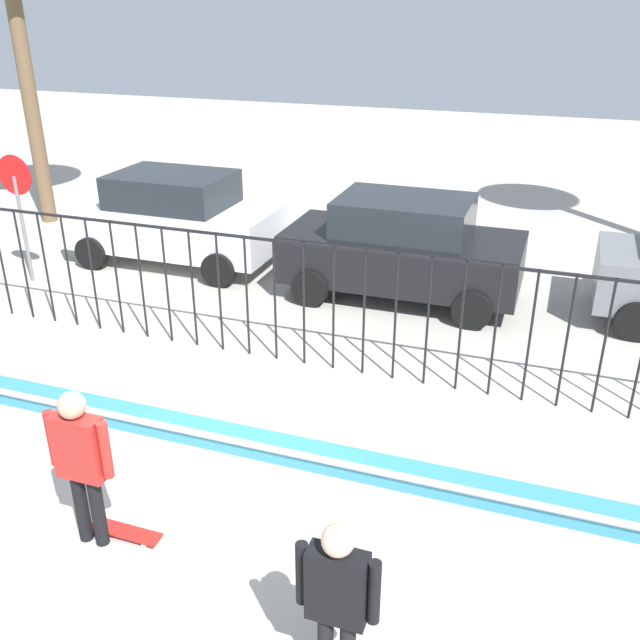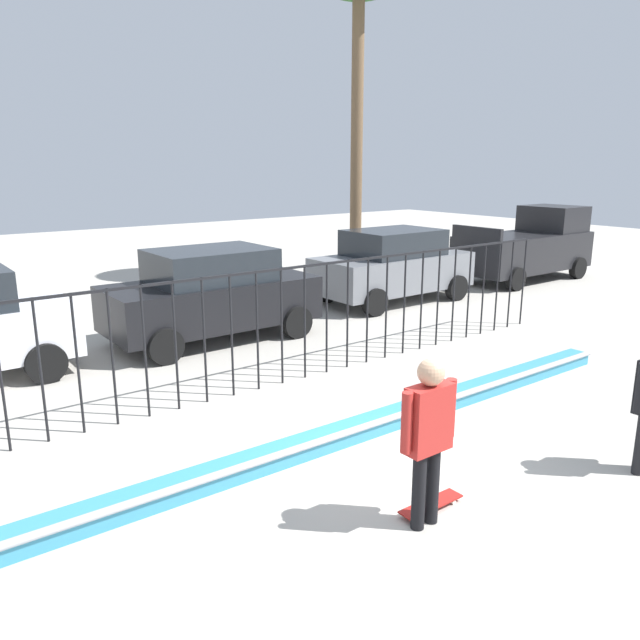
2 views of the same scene
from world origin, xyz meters
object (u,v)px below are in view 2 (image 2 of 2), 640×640
object	(u,v)px
parked_car_gray	(393,265)
skateboarder	(428,428)
skateboard	(431,504)
parked_car_black	(212,294)
pickup_truck	(528,246)

from	to	relation	value
parked_car_gray	skateboarder	bearing A→B (deg)	-127.21
skateboard	parked_car_black	xyz separation A→B (m)	(1.20, 7.29, 0.91)
skateboarder	parked_car_gray	bearing A→B (deg)	41.67
skateboarder	skateboard	xyz separation A→B (m)	(0.27, 0.16, -1.01)
parked_car_black	parked_car_gray	size ratio (longest dim) A/B	1.00
skateboard	parked_car_gray	world-z (taller)	parked_car_gray
skateboarder	pickup_truck	world-z (taller)	pickup_truck
skateboarder	parked_car_black	xyz separation A→B (m)	(1.47, 7.45, -0.10)
skateboarder	parked_car_black	world-z (taller)	parked_car_black
skateboard	parked_car_black	bearing A→B (deg)	83.51
skateboarder	parked_car_gray	xyz separation A→B (m)	(6.99, 7.89, -0.10)
skateboard	skateboarder	bearing A→B (deg)	-146.89
parked_car_gray	pickup_truck	world-z (taller)	pickup_truck
parked_car_black	pickup_truck	xyz separation A→B (m)	(11.16, 0.26, 0.06)
parked_car_black	pickup_truck	bearing A→B (deg)	1.82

